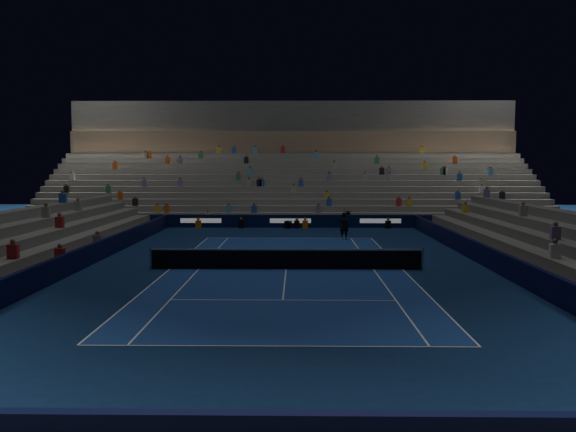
% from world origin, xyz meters
% --- Properties ---
extents(ground, '(90.00, 90.00, 0.00)m').
position_xyz_m(ground, '(0.00, 0.00, 0.00)').
color(ground, '#0B1F43').
rests_on(ground, ground).
extents(court_surface, '(10.97, 23.77, 0.01)m').
position_xyz_m(court_surface, '(0.00, 0.00, 0.01)').
color(court_surface, navy).
rests_on(court_surface, ground).
extents(sponsor_barrier_far, '(44.00, 0.25, 1.00)m').
position_xyz_m(sponsor_barrier_far, '(0.00, 18.50, 0.50)').
color(sponsor_barrier_far, black).
rests_on(sponsor_barrier_far, ground).
extents(sponsor_barrier_east, '(0.25, 37.00, 1.00)m').
position_xyz_m(sponsor_barrier_east, '(9.70, 0.00, 0.50)').
color(sponsor_barrier_east, black).
rests_on(sponsor_barrier_east, ground).
extents(sponsor_barrier_west, '(0.25, 37.00, 1.00)m').
position_xyz_m(sponsor_barrier_west, '(-9.70, 0.00, 0.50)').
color(sponsor_barrier_west, black).
rests_on(sponsor_barrier_west, ground).
extents(grandstand_main, '(44.00, 15.20, 11.20)m').
position_xyz_m(grandstand_main, '(0.00, 27.90, 3.38)').
color(grandstand_main, slate).
rests_on(grandstand_main, ground).
extents(grandstand_east, '(5.00, 37.00, 2.50)m').
position_xyz_m(grandstand_east, '(13.17, 0.00, 0.92)').
color(grandstand_east, '#60605C').
rests_on(grandstand_east, ground).
extents(grandstand_west, '(5.00, 37.00, 2.50)m').
position_xyz_m(grandstand_west, '(-13.17, 0.00, 0.92)').
color(grandstand_west, slate).
rests_on(grandstand_west, ground).
extents(tennis_net, '(12.90, 0.10, 1.10)m').
position_xyz_m(tennis_net, '(0.00, 0.00, 0.50)').
color(tennis_net, '#B2B2B7').
rests_on(tennis_net, ground).
extents(tennis_player, '(0.77, 0.66, 1.79)m').
position_xyz_m(tennis_player, '(3.62, 11.31, 0.89)').
color(tennis_player, black).
rests_on(tennis_player, ground).
extents(broadcast_camera, '(0.59, 0.95, 0.57)m').
position_xyz_m(broadcast_camera, '(-0.18, 17.99, 0.30)').
color(broadcast_camera, black).
rests_on(broadcast_camera, ground).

